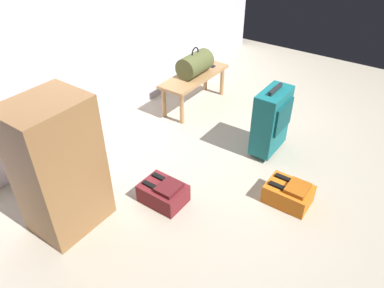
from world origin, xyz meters
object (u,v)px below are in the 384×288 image
object	(u,v)px
bench	(195,80)
cell_phone	(210,66)
suitcase_upright_teal	(271,120)
backpack_maroon	(164,193)
backpack_orange	(289,193)
duffel_bag_olive	(195,64)
side_cabinet	(59,168)

from	to	relation	value
bench	cell_phone	size ratio (longest dim) A/B	6.94
suitcase_upright_teal	backpack_maroon	bearing A→B (deg)	160.95
backpack_maroon	backpack_orange	size ratio (longest dim) A/B	1.00
cell_phone	suitcase_upright_teal	size ratio (longest dim) A/B	0.20
duffel_bag_olive	side_cabinet	world-z (taller)	side_cabinet
suitcase_upright_teal	backpack_orange	size ratio (longest dim) A/B	1.92
backpack_maroon	cell_phone	bearing A→B (deg)	22.02
duffel_bag_olive	backpack_maroon	bearing A→B (deg)	-153.98
backpack_orange	suitcase_upright_teal	bearing A→B (deg)	39.21
backpack_orange	side_cabinet	distance (m)	1.89
bench	backpack_orange	xyz separation A→B (m)	(-0.95, -1.65, -0.25)
bench	duffel_bag_olive	distance (m)	0.20
bench	suitcase_upright_teal	distance (m)	1.24
cell_phone	suitcase_upright_teal	bearing A→B (deg)	-120.53
backpack_maroon	suitcase_upright_teal	bearing A→B (deg)	-19.05
duffel_bag_olive	side_cabinet	distance (m)	2.20
duffel_bag_olive	suitcase_upright_teal	world-z (taller)	duffel_bag_olive
duffel_bag_olive	cell_phone	size ratio (longest dim) A/B	3.06
cell_phone	suitcase_upright_teal	xyz separation A→B (m)	(-0.69, -1.18, -0.04)
duffel_bag_olive	backpack_maroon	distance (m)	1.81
suitcase_upright_teal	backpack_maroon	xyz separation A→B (m)	(-1.20, 0.41, -0.28)
bench	duffel_bag_olive	world-z (taller)	duffel_bag_olive
backpack_orange	side_cabinet	size ratio (longest dim) A/B	0.35
duffel_bag_olive	cell_phone	bearing A→B (deg)	-0.67
suitcase_upright_teal	side_cabinet	bearing A→B (deg)	153.65
duffel_bag_olive	backpack_orange	world-z (taller)	duffel_bag_olive
suitcase_upright_teal	backpack_orange	distance (m)	0.80
duffel_bag_olive	suitcase_upright_teal	distance (m)	1.25
duffel_bag_olive	suitcase_upright_teal	xyz separation A→B (m)	(-0.38, -1.18, -0.17)
bench	suitcase_upright_teal	size ratio (longest dim) A/B	1.37
duffel_bag_olive	backpack_maroon	world-z (taller)	duffel_bag_olive
cell_phone	backpack_maroon	distance (m)	2.06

